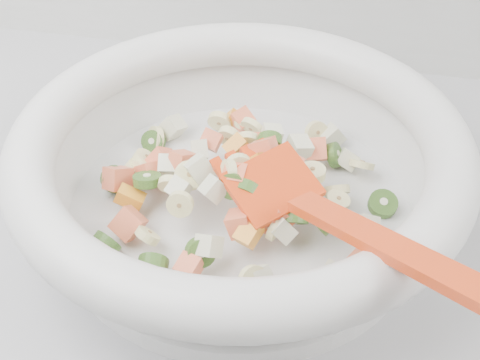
# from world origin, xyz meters

# --- Properties ---
(mixing_bowl) EXTENTS (0.44, 0.43, 0.16)m
(mixing_bowl) POSITION_xyz_m (0.11, 1.42, 0.96)
(mixing_bowl) COLOR silver
(mixing_bowl) RESTS_ON counter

